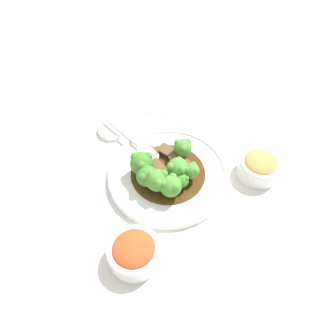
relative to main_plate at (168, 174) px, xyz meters
name	(u,v)px	position (x,y,z in m)	size (l,w,h in m)	color
ground_plane	(168,177)	(0.00, 0.00, -0.01)	(4.00, 4.00, 0.00)	silver
main_plate	(168,174)	(0.00, 0.00, 0.00)	(0.28, 0.28, 0.02)	white
beef_strip_0	(151,157)	(0.05, -0.02, 0.01)	(0.04, 0.06, 0.01)	brown
beef_strip_1	(181,163)	(-0.02, -0.03, 0.02)	(0.06, 0.06, 0.01)	brown
beef_strip_2	(169,152)	(0.02, -0.05, 0.01)	(0.06, 0.04, 0.01)	brown
beef_strip_3	(160,173)	(0.01, 0.01, 0.01)	(0.08, 0.07, 0.01)	brown
broccoli_floret_0	(142,163)	(0.05, 0.03, 0.04)	(0.05, 0.05, 0.06)	#8EB756
broccoli_floret_1	(192,170)	(-0.05, -0.01, 0.04)	(0.03, 0.03, 0.04)	#8EB756
broccoli_floret_2	(147,176)	(0.03, 0.05, 0.04)	(0.05, 0.05, 0.05)	#7FA84C
broccoli_floret_3	(183,147)	(-0.01, -0.06, 0.04)	(0.04, 0.04, 0.05)	#7FA84C
broccoli_floret_4	(171,186)	(-0.03, 0.05, 0.04)	(0.05, 0.05, 0.05)	#7FA84C
broccoli_floret_5	(181,180)	(-0.04, 0.02, 0.03)	(0.03, 0.03, 0.04)	#8EB756
broccoli_floret_6	(158,181)	(0.00, 0.05, 0.04)	(0.05, 0.05, 0.06)	#7FA84C
broccoli_floret_7	(177,169)	(-0.02, 0.00, 0.04)	(0.05, 0.05, 0.05)	#7FA84C
serving_spoon	(144,150)	(0.08, -0.03, 0.02)	(0.20, 0.09, 0.01)	#B7B7BC
side_bowl_kimchi	(134,252)	(-0.03, 0.20, 0.02)	(0.10, 0.10, 0.05)	white
side_bowl_appetizer	(260,166)	(-0.18, -0.11, 0.02)	(0.10, 0.10, 0.05)	white
sauce_dish	(112,129)	(0.20, -0.06, 0.00)	(0.07, 0.07, 0.01)	white
paper_napkin	(166,107)	(0.11, -0.21, -0.01)	(0.13, 0.09, 0.01)	white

